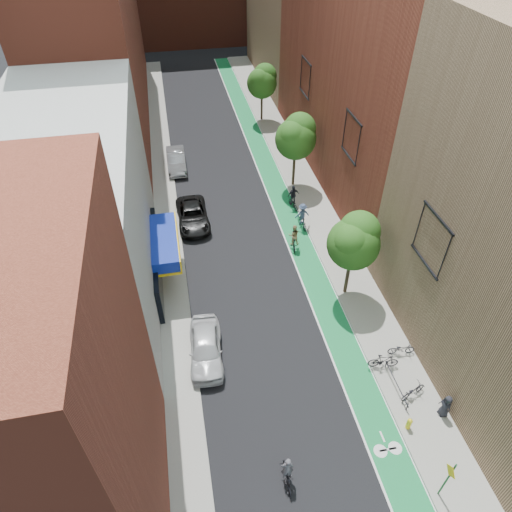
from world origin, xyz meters
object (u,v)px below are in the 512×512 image
cyclist_lead (287,474)px  pedestrian (446,406)px  fire_hydrant (409,423)px  parked_car_white (206,348)px  parked_car_black (193,216)px  cyclist_lane_mid (293,199)px  parked_car_silver (176,160)px  cyclist_lane_far (302,217)px  cyclist_lane_near (294,239)px

cyclist_lead → pedestrian: size_ratio=1.30×
pedestrian → fire_hydrant: pedestrian is taller
parked_car_white → parked_car_black: (0.48, 13.49, -0.08)m
parked_car_black → cyclist_lane_mid: cyclist_lane_mid is taller
parked_car_silver → cyclist_lane_far: size_ratio=2.26×
pedestrian → cyclist_lane_near: bearing=-167.9°
cyclist_lane_mid → pedestrian: (2.90, -20.37, 0.07)m
parked_car_silver → cyclist_lane_near: size_ratio=2.35×
cyclist_lane_near → cyclist_lane_mid: bearing=-96.2°
parked_car_white → cyclist_lane_far: cyclist_lane_far is taller
cyclist_lead → cyclist_lane_mid: 22.90m
parked_car_white → parked_car_silver: 22.65m
parked_car_white → parked_car_silver: parked_car_white is taller
fire_hydrant → cyclist_lane_mid: bearing=92.0°
parked_car_white → cyclist_lane_mid: bearing=61.3°
parked_car_black → cyclist_lane_mid: 8.60m
cyclist_lane_far → parked_car_black: bearing=-21.6°
parked_car_silver → pedestrian: bearing=-66.6°
pedestrian → fire_hydrant: 2.22m
cyclist_lead → cyclist_lane_far: cyclist_lane_far is taller
cyclist_lane_near → cyclist_lane_mid: cyclist_lane_mid is taller
cyclist_lead → pedestrian: (9.03, 1.70, 0.25)m
cyclist_lane_near → pedestrian: size_ratio=1.35×
parked_car_white → cyclist_lead: cyclist_lead is taller
cyclist_lead → cyclist_lane_far: 20.24m
pedestrian → cyclist_lane_mid: bearing=-175.5°
parked_car_white → cyclist_lane_near: size_ratio=2.29×
parked_car_silver → cyclist_lane_near: 15.97m
pedestrian → cyclist_lane_far: bearing=-174.2°
cyclist_lane_mid → fire_hydrant: size_ratio=2.73×
parked_car_black → cyclist_lane_near: 8.63m
cyclist_lane_mid → fire_hydrant: (0.74, -20.74, -0.29)m
cyclist_lead → fire_hydrant: bearing=-166.3°
parked_car_black → cyclist_lane_far: 8.88m
parked_car_silver → fire_hydrant: 31.03m
parked_car_silver → cyclist_lane_near: (7.95, -13.85, 0.08)m
pedestrian → parked_car_black: bearing=-153.5°
cyclist_lane_far → fire_hydrant: 17.98m
parked_car_black → cyclist_lead: cyclist_lead is taller
parked_car_silver → cyclist_lane_near: bearing=-59.6°
parked_car_silver → cyclist_lane_mid: size_ratio=2.31×
cyclist_lane_far → fire_hydrant: (0.74, -17.96, -0.41)m
parked_car_silver → fire_hydrant: (10.04, -29.36, -0.24)m
parked_car_silver → cyclist_lane_mid: cyclist_lane_mid is taller
parked_car_white → cyclist_lane_mid: cyclist_lane_mid is taller
parked_car_white → parked_car_black: 13.50m
parked_car_silver → cyclist_lane_near: cyclist_lane_near is taller
parked_car_silver → cyclist_lead: (3.17, -30.69, -0.14)m
parked_car_white → cyclist_lead: bearing=-65.8°
parked_car_black → fire_hydrant: parked_car_black is taller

